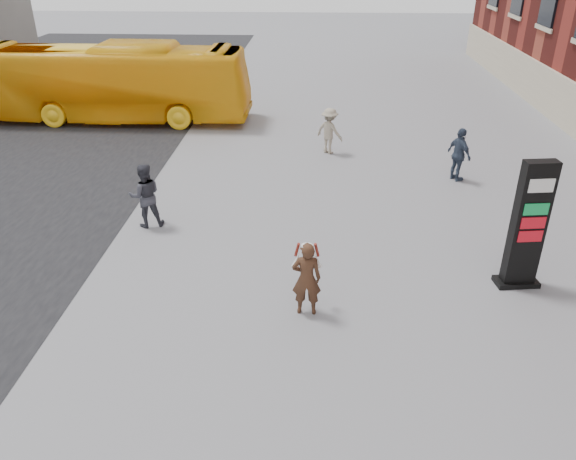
{
  "coord_description": "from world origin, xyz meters",
  "views": [
    {
      "loc": [
        -0.12,
        -9.59,
        6.54
      ],
      "look_at": [
        -0.64,
        0.48,
        1.29
      ],
      "focal_mm": 35.0,
      "sensor_mm": 36.0,
      "label": 1
    }
  ],
  "objects_px": {
    "bus": "(112,83)",
    "pedestrian_b": "(329,131)",
    "pedestrian_a": "(145,196)",
    "pedestrian_c": "(459,155)",
    "info_pylon": "(528,226)",
    "woman": "(306,277)"
  },
  "relations": [
    {
      "from": "info_pylon",
      "to": "pedestrian_c",
      "type": "bearing_deg",
      "value": 83.01
    },
    {
      "from": "woman",
      "to": "pedestrian_a",
      "type": "distance_m",
      "value": 5.44
    },
    {
      "from": "info_pylon",
      "to": "woman",
      "type": "xyz_separation_m",
      "value": [
        -4.44,
        -1.23,
        -0.59
      ]
    },
    {
      "from": "woman",
      "to": "bus",
      "type": "height_order",
      "value": "bus"
    },
    {
      "from": "info_pylon",
      "to": "bus",
      "type": "relative_size",
      "value": 0.26
    },
    {
      "from": "pedestrian_a",
      "to": "pedestrian_b",
      "type": "distance_m",
      "value": 7.41
    },
    {
      "from": "bus",
      "to": "pedestrian_c",
      "type": "bearing_deg",
      "value": -114.51
    },
    {
      "from": "woman",
      "to": "pedestrian_a",
      "type": "xyz_separation_m",
      "value": [
        -4.12,
        3.56,
        0.03
      ]
    },
    {
      "from": "bus",
      "to": "pedestrian_b",
      "type": "relative_size",
      "value": 6.94
    },
    {
      "from": "pedestrian_a",
      "to": "woman",
      "type": "bearing_deg",
      "value": 120.05
    },
    {
      "from": "bus",
      "to": "pedestrian_b",
      "type": "xyz_separation_m",
      "value": [
        8.52,
        -3.53,
        -0.72
      ]
    },
    {
      "from": "info_pylon",
      "to": "pedestrian_a",
      "type": "bearing_deg",
      "value": 157.41
    },
    {
      "from": "bus",
      "to": "pedestrian_c",
      "type": "relative_size",
      "value": 6.65
    },
    {
      "from": "pedestrian_a",
      "to": "info_pylon",
      "type": "bearing_deg",
      "value": 145.67
    },
    {
      "from": "pedestrian_b",
      "to": "bus",
      "type": "bearing_deg",
      "value": 13.5
    },
    {
      "from": "woman",
      "to": "pedestrian_a",
      "type": "bearing_deg",
      "value": -41.85
    },
    {
      "from": "info_pylon",
      "to": "woman",
      "type": "relative_size",
      "value": 1.79
    },
    {
      "from": "pedestrian_a",
      "to": "pedestrian_c",
      "type": "bearing_deg",
      "value": -176.86
    },
    {
      "from": "pedestrian_a",
      "to": "pedestrian_c",
      "type": "height_order",
      "value": "pedestrian_a"
    },
    {
      "from": "info_pylon",
      "to": "pedestrian_b",
      "type": "xyz_separation_m",
      "value": [
        -3.87,
        8.06,
        -0.61
      ]
    },
    {
      "from": "bus",
      "to": "pedestrian_b",
      "type": "distance_m",
      "value": 9.25
    },
    {
      "from": "info_pylon",
      "to": "pedestrian_b",
      "type": "bearing_deg",
      "value": 108.29
    }
  ]
}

